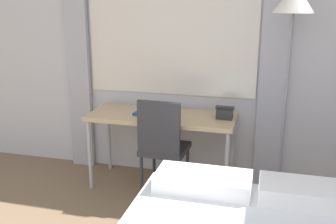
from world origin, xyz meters
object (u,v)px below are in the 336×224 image
desk_chair (163,143)px  standing_lamp (292,23)px  desk (162,121)px  telephone (225,113)px  book (151,113)px

desk_chair → standing_lamp: size_ratio=0.50×
standing_lamp → desk_chair: bearing=-167.9°
desk → desk_chair: bearing=-72.8°
standing_lamp → telephone: standing_lamp is taller
desk → desk_chair: desk_chair is taller
desk → book: bearing=-170.8°
desk → desk_chair: 0.28m
standing_lamp → telephone: size_ratio=11.35×
telephone → book: 0.68m
standing_lamp → telephone: (-0.52, 0.05, -0.81)m
telephone → standing_lamp: bearing=-5.4°
telephone → book: telephone is taller
desk_chair → book: size_ratio=2.92×
desk_chair → standing_lamp: bearing=14.7°
standing_lamp → book: (-1.20, -0.01, -0.84)m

